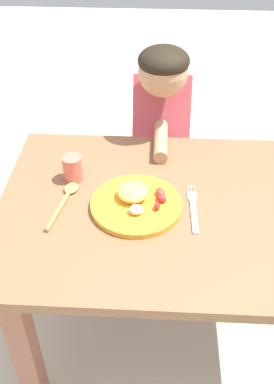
{
  "coord_description": "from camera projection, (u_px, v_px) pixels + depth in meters",
  "views": [
    {
      "loc": [
        -0.04,
        -1.03,
        1.6
      ],
      "look_at": [
        -0.1,
        0.04,
        0.71
      ],
      "focal_mm": 42.21,
      "sensor_mm": 36.0,
      "label": 1
    }
  ],
  "objects": [
    {
      "name": "ground_plane",
      "position": [
        161.0,
        334.0,
        1.82
      ],
      "size": [
        8.0,
        8.0,
        0.0
      ],
      "primitive_type": "plane",
      "color": "beige"
    },
    {
      "name": "spoon",
      "position": [
        65.0,
        198.0,
        1.39
      ],
      "size": [
        0.07,
        0.23,
        0.02
      ],
      "rotation": [
        0.0,
        0.0,
        1.36
      ],
      "color": "#A88D4A",
      "rests_on": "dining_table"
    },
    {
      "name": "drinking_cup",
      "position": [
        73.0,
        168.0,
        1.45
      ],
      "size": [
        0.06,
        0.06,
        0.09
      ],
      "primitive_type": "cylinder",
      "color": "#EB6C56",
      "rests_on": "dining_table"
    },
    {
      "name": "person",
      "position": [
        160.0,
        150.0,
        1.87
      ],
      "size": [
        0.22,
        0.44,
        1.01
      ],
      "rotation": [
        0.0,
        0.0,
        3.14
      ],
      "color": "#3D3D57",
      "rests_on": "ground_plane"
    },
    {
      "name": "fork",
      "position": [
        193.0,
        209.0,
        1.36
      ],
      "size": [
        0.03,
        0.22,
        0.01
      ],
      "rotation": [
        0.0,
        0.0,
        1.6
      ],
      "color": "silver",
      "rests_on": "dining_table"
    },
    {
      "name": "dining_table",
      "position": [
        167.0,
        235.0,
        1.45
      ],
      "size": [
        1.05,
        0.77,
        0.69
      ],
      "color": "brown",
      "rests_on": "ground_plane"
    },
    {
      "name": "plate",
      "position": [
        136.0,
        202.0,
        1.36
      ],
      "size": [
        0.28,
        0.28,
        0.06
      ],
      "color": "orange",
      "rests_on": "dining_table"
    }
  ]
}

